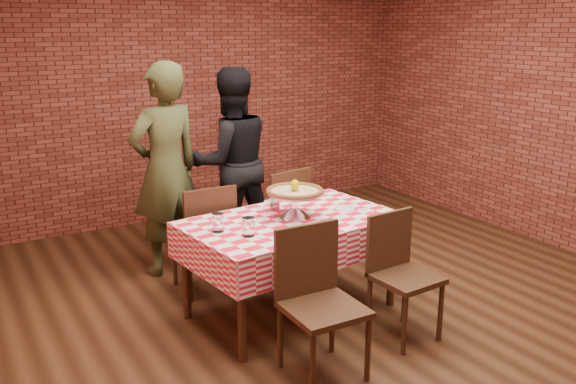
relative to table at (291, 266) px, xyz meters
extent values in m
plane|color=black|center=(0.29, -0.27, -0.38)|extent=(6.00, 6.00, 0.00)
plane|color=maroon|center=(0.29, 2.73, 1.08)|extent=(5.50, 0.00, 5.50)
cube|color=#422917|center=(0.00, 0.00, 0.00)|extent=(1.65, 1.10, 0.75)
cylinder|color=beige|center=(0.04, 0.02, 0.58)|extent=(0.50, 0.50, 0.03)
ellipsoid|color=yellow|center=(0.04, 0.02, 0.63)|extent=(0.08, 0.08, 0.09)
cylinder|color=white|center=(-0.45, -0.18, 0.45)|extent=(0.09, 0.09, 0.13)
cylinder|color=white|center=(-0.59, 0.01, 0.45)|extent=(0.09, 0.09, 0.13)
cylinder|color=white|center=(0.48, -0.01, 0.39)|extent=(0.18, 0.18, 0.01)
cube|color=white|center=(0.57, -0.10, 0.39)|extent=(0.06, 0.06, 0.00)
cube|color=white|center=(0.60, -0.10, 0.39)|extent=(0.05, 0.04, 0.00)
cube|color=silver|center=(-0.02, 0.26, 0.45)|extent=(0.11, 0.09, 0.13)
imported|color=#3D4422|center=(-0.52, 1.27, 0.56)|extent=(0.76, 0.58, 1.87)
imported|color=black|center=(0.19, 1.43, 0.52)|extent=(0.93, 0.76, 1.79)
camera|label=1|loc=(-2.21, -3.68, 1.77)|focal=37.71mm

